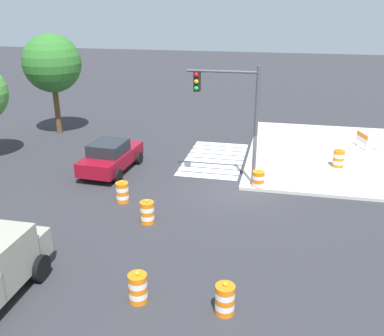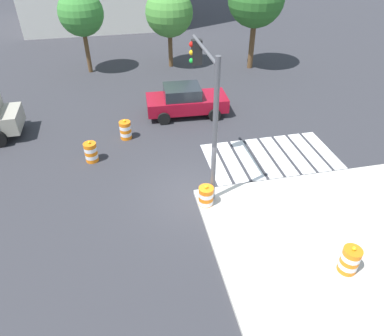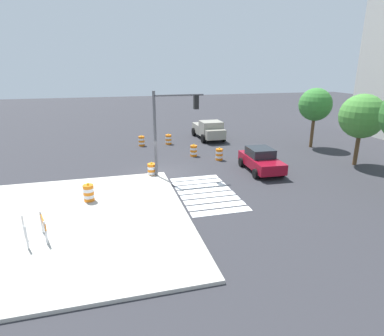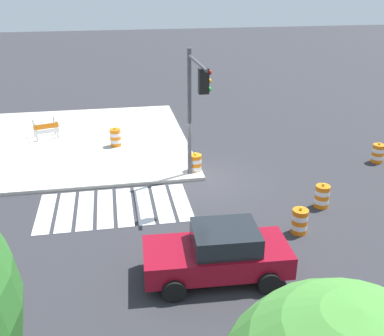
# 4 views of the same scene
# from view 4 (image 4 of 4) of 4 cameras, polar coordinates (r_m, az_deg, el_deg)

# --- Properties ---
(ground_plane) EXTENTS (120.00, 120.00, 0.00)m
(ground_plane) POSITION_cam_4_polar(r_m,az_deg,el_deg) (19.77, 1.71, -1.60)
(ground_plane) COLOR #2D2D33
(sidewalk_corner) EXTENTS (12.00, 12.00, 0.15)m
(sidewalk_corner) POSITION_cam_4_polar(r_m,az_deg,el_deg) (25.02, -14.83, 3.28)
(sidewalk_corner) COLOR #BCB7AD
(sidewalk_corner) RESTS_ON ground
(crosswalk_stripes) EXTENTS (5.85, 3.20, 0.02)m
(crosswalk_stripes) POSITION_cam_4_polar(r_m,az_deg,el_deg) (17.79, -9.81, -4.94)
(crosswalk_stripes) COLOR silver
(crosswalk_stripes) RESTS_ON ground
(sports_car) EXTENTS (4.39, 2.31, 1.63)m
(sports_car) POSITION_cam_4_polar(r_m,az_deg,el_deg) (13.45, 3.39, -10.75)
(sports_car) COLOR maroon
(sports_car) RESTS_ON ground
(traffic_barrel_near_corner) EXTENTS (0.56, 0.56, 1.02)m
(traffic_barrel_near_corner) POSITION_cam_4_polar(r_m,az_deg,el_deg) (20.31, 0.43, 0.51)
(traffic_barrel_near_corner) COLOR orange
(traffic_barrel_near_corner) RESTS_ON ground
(traffic_barrel_crosswalk_end) EXTENTS (0.56, 0.56, 1.02)m
(traffic_barrel_crosswalk_end) POSITION_cam_4_polar(r_m,az_deg,el_deg) (16.15, 13.56, -6.61)
(traffic_barrel_crosswalk_end) COLOR orange
(traffic_barrel_crosswalk_end) RESTS_ON ground
(traffic_barrel_median_near) EXTENTS (0.56, 0.56, 1.02)m
(traffic_barrel_median_near) POSITION_cam_4_polar(r_m,az_deg,el_deg) (18.11, 16.24, -3.47)
(traffic_barrel_median_near) COLOR orange
(traffic_barrel_median_near) RESTS_ON ground
(traffic_barrel_median_far) EXTENTS (0.56, 0.56, 1.02)m
(traffic_barrel_median_far) POSITION_cam_4_polar(r_m,az_deg,el_deg) (23.32, 22.60, 1.74)
(traffic_barrel_median_far) COLOR orange
(traffic_barrel_median_far) RESTS_ON ground
(traffic_barrel_on_sidewalk) EXTENTS (0.56, 0.56, 1.02)m
(traffic_barrel_on_sidewalk) POSITION_cam_4_polar(r_m,az_deg,el_deg) (23.56, -9.73, 3.86)
(traffic_barrel_on_sidewalk) COLOR orange
(traffic_barrel_on_sidewalk) RESTS_ON sidewalk_corner
(construction_barricade) EXTENTS (1.41, 1.11, 1.00)m
(construction_barricade) POSITION_cam_4_polar(r_m,az_deg,el_deg) (25.49, -18.11, 4.80)
(construction_barricade) COLOR silver
(construction_barricade) RESTS_ON sidewalk_corner
(traffic_light_pole) EXTENTS (0.47, 3.29, 5.50)m
(traffic_light_pole) POSITION_cam_4_polar(r_m,az_deg,el_deg) (17.84, 0.40, 8.98)
(traffic_light_pole) COLOR #4C4C51
(traffic_light_pole) RESTS_ON sidewalk_corner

